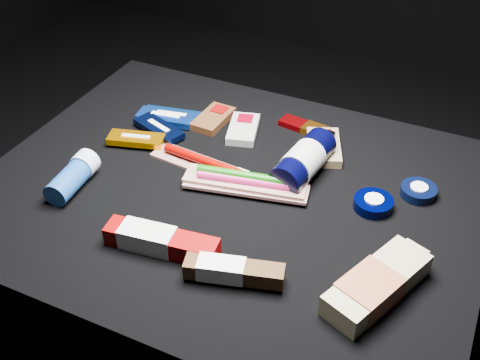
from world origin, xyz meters
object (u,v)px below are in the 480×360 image
at_px(lotion_bottle, 303,161).
at_px(toothpaste_carton_red, 157,240).
at_px(bodywash_bottle, 376,286).
at_px(deodorant_stick, 73,177).

relative_size(lotion_bottle, toothpaste_carton_red, 1.06).
bearing_deg(lotion_bottle, toothpaste_carton_red, -109.71).
relative_size(lotion_bottle, bodywash_bottle, 1.00).
bearing_deg(deodorant_stick, toothpaste_carton_red, -23.43).
distance_m(lotion_bottle, deodorant_stick, 0.46).
bearing_deg(toothpaste_carton_red, lotion_bottle, 55.87).
xyz_separation_m(lotion_bottle, bodywash_bottle, (0.22, -0.25, -0.01)).
relative_size(deodorant_stick, toothpaste_carton_red, 0.63).
relative_size(bodywash_bottle, toothpaste_carton_red, 1.06).
xyz_separation_m(bodywash_bottle, toothpaste_carton_red, (-0.37, -0.06, -0.00)).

